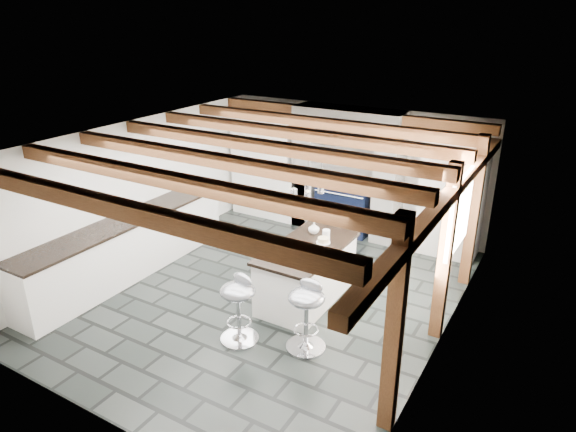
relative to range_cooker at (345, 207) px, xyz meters
The scene contains 6 objects.
ground 2.72m from the range_cooker, 90.00° to the right, with size 6.00×6.00×0.00m, color black.
room_shell 1.52m from the range_cooker, 115.80° to the right, with size 6.00×6.03×6.00m.
range_cooker is the anchor object (origin of this frame).
kitchen_island 2.60m from the range_cooker, 77.45° to the right, with size 0.88×1.68×1.11m.
bar_stool_near 3.74m from the range_cooker, 72.57° to the right, with size 0.49×0.49×0.91m.
bar_stool_far 3.86m from the range_cooker, 85.23° to the right, with size 0.52×0.52×0.90m.
Camera 1 is at (3.60, -5.57, 3.88)m, focal length 32.00 mm.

